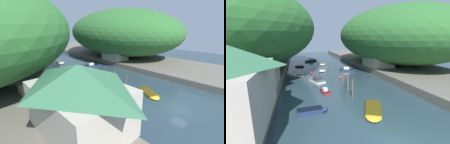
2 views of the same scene
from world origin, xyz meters
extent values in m
plane|color=#283D47|center=(0.00, 30.00, 0.00)|extent=(130.00, 130.00, 0.00)
cube|color=#666056|center=(-23.04, 30.00, 0.75)|extent=(22.00, 120.00, 1.50)
cube|color=#666056|center=(23.04, 30.00, 0.75)|extent=(22.00, 120.00, 1.50)
ellipsoid|color=#2D662D|center=(-24.14, 40.97, 12.89)|extent=(42.85, 59.99, 22.78)
ellipsoid|color=#2D662D|center=(24.14, 34.95, 10.87)|extent=(36.05, 50.48, 18.73)
cube|color=gray|center=(-15.48, 19.81, 3.27)|extent=(6.43, 8.46, 3.53)
pyramid|color=#4C4C51|center=(-15.48, 19.81, 5.91)|extent=(6.95, 9.14, 1.74)
cube|color=#B2A899|center=(15.46, 30.49, 3.28)|extent=(6.73, 7.97, 3.54)
pyramid|color=brown|center=(15.46, 30.49, 5.95)|extent=(7.27, 8.60, 1.80)
cube|color=red|center=(-3.68, 16.45, 0.19)|extent=(1.72, 2.76, 0.39)
ellipsoid|color=red|center=(-3.97, 17.69, 0.19)|extent=(1.37, 1.50, 0.39)
cube|color=#450A0A|center=(-3.68, 16.45, 0.40)|extent=(1.75, 2.81, 0.03)
cube|color=silver|center=(-3.66, 16.37, 0.70)|extent=(1.00, 1.06, 0.62)
cube|color=white|center=(-4.20, 23.79, 0.29)|extent=(3.58, 4.72, 0.57)
ellipsoid|color=white|center=(-4.98, 25.75, 0.29)|extent=(2.69, 2.72, 0.57)
cube|color=#525252|center=(-4.20, 23.79, 0.59)|extent=(3.65, 4.81, 0.03)
cube|color=#333842|center=(-4.15, 23.67, 0.95)|extent=(1.95, 1.93, 0.76)
cube|color=silver|center=(0.85, 46.15, 0.34)|extent=(2.51, 4.44, 0.69)
ellipsoid|color=silver|center=(0.50, 44.08, 0.34)|extent=(2.06, 2.36, 0.69)
cube|color=#504E4A|center=(0.85, 46.15, 0.70)|extent=(2.56, 4.53, 0.03)
cube|color=black|center=(-7.62, 43.60, 0.21)|extent=(2.67, 2.07, 0.41)
ellipsoid|color=black|center=(-8.80, 43.83, 0.21)|extent=(1.48, 1.76, 0.41)
cube|color=black|center=(-7.62, 43.60, 0.43)|extent=(2.73, 2.11, 0.03)
cube|color=white|center=(-0.20, 36.13, 0.33)|extent=(3.85, 5.08, 0.65)
ellipsoid|color=white|center=(-1.25, 34.02, 0.33)|extent=(2.70, 2.93, 0.65)
cube|color=#525252|center=(-0.20, 36.13, 0.67)|extent=(3.92, 5.18, 0.03)
cube|color=black|center=(-2.60, 54.96, 0.33)|extent=(4.68, 3.84, 0.66)
ellipsoid|color=black|center=(-4.60, 53.52, 0.33)|extent=(2.65, 2.35, 0.66)
cube|color=black|center=(-2.60, 54.96, 0.68)|extent=(4.78, 3.91, 0.03)
cube|color=silver|center=(-2.47, 55.05, 1.06)|extent=(1.88, 1.68, 0.80)
cube|color=navy|center=(-7.14, 9.15, 0.34)|extent=(3.49, 1.50, 0.69)
ellipsoid|color=navy|center=(-5.42, 9.24, 0.34)|extent=(1.78, 1.35, 0.69)
cube|color=black|center=(-7.14, 9.15, 0.70)|extent=(3.56, 1.53, 0.03)
cube|color=silver|center=(-7.78, 30.51, 0.23)|extent=(2.29, 2.97, 0.46)
ellipsoid|color=silver|center=(-8.11, 29.24, 0.23)|extent=(1.89, 1.67, 0.46)
cube|color=#504E4A|center=(-7.78, 30.51, 0.48)|extent=(2.34, 3.03, 0.03)
cube|color=silver|center=(-7.76, 30.59, 0.75)|extent=(1.38, 1.19, 0.57)
cube|color=gold|center=(1.81, 7.72, 0.25)|extent=(4.10, 5.34, 0.50)
ellipsoid|color=gold|center=(0.70, 5.53, 0.25)|extent=(2.90, 3.10, 0.50)
cube|color=#4C3E0E|center=(1.81, 7.72, 0.51)|extent=(4.19, 5.44, 0.03)
cube|color=navy|center=(6.47, 33.33, 0.23)|extent=(4.86, 3.35, 0.46)
ellipsoid|color=navy|center=(8.59, 32.28, 0.23)|extent=(2.71, 2.24, 0.46)
cube|color=black|center=(6.47, 33.33, 0.47)|extent=(4.95, 3.42, 0.03)
cube|color=silver|center=(6.34, 33.39, 0.85)|extent=(1.92, 1.61, 0.78)
cylinder|color=brown|center=(0.53, 12.83, 1.60)|extent=(0.24, 0.24, 3.20)
sphere|color=brown|center=(0.53, 12.83, 3.25)|extent=(0.21, 0.21, 0.21)
cylinder|color=brown|center=(1.13, 17.04, 1.54)|extent=(0.32, 0.32, 3.07)
sphere|color=brown|center=(1.13, 17.04, 3.14)|extent=(0.29, 0.29, 0.29)
cylinder|color=brown|center=(1.22, 20.86, 1.16)|extent=(0.26, 0.26, 2.32)
sphere|color=brown|center=(1.22, 20.86, 2.37)|extent=(0.24, 0.24, 0.24)
sphere|color=red|center=(1.81, 24.88, 0.32)|extent=(0.64, 0.64, 0.64)
cone|color=red|center=(1.81, 24.88, 0.80)|extent=(0.32, 0.32, 0.32)
sphere|color=red|center=(-4.84, 31.52, 0.31)|extent=(0.61, 0.61, 0.61)
cone|color=red|center=(-4.84, 31.52, 0.77)|extent=(0.31, 0.31, 0.31)
cylinder|color=#282D3D|center=(-14.21, 2.36, 1.93)|extent=(0.13, 0.13, 0.85)
cylinder|color=#282D3D|center=(-14.18, 2.54, 1.93)|extent=(0.13, 0.13, 0.85)
cube|color=#B2231E|center=(-14.19, 2.45, 2.66)|extent=(0.28, 0.41, 0.62)
sphere|color=#9E7051|center=(-14.19, 2.45, 3.08)|extent=(0.22, 0.22, 0.22)
camera|label=1|loc=(-24.70, -7.53, 14.45)|focal=24.00mm
camera|label=2|loc=(-8.35, -10.20, 10.38)|focal=24.00mm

